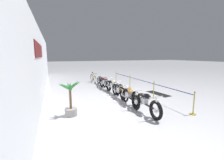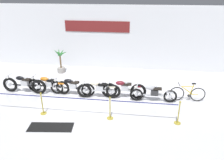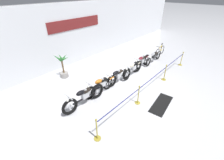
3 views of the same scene
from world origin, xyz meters
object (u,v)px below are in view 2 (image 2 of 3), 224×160
Objects in this scene: motorcycle_black_2 at (72,87)px; stanchion_far_right at (178,116)px; motorcycle_black_0 at (24,84)px; potted_palm_left_of_row at (61,62)px; stanchion_mid_right at (110,111)px; bicycle at (187,94)px; stanchion_far_left at (46,100)px; motorcycle_cream_3 at (99,89)px; motorcycle_orange_1 at (48,85)px; stanchion_mid_left at (43,107)px; floor_banner at (51,127)px; motorcycle_maroon_4 at (124,89)px; motorcycle_silver_5 at (153,93)px.

stanchion_far_right reaches higher than motorcycle_black_2.
motorcycle_black_0 is 7.93m from stanchion_far_right.
stanchion_mid_right is at bearing -51.86° from potted_palm_left_of_row.
stanchion_far_left is at bearing -162.13° from bicycle.
motorcycle_cream_3 is 1.37× the size of potted_palm_left_of_row.
motorcycle_orange_1 is 1.35× the size of bicycle.
motorcycle_black_2 is at bearing 68.69° from stanchion_mid_left.
stanchion_mid_right is (0.84, -1.83, -0.11)m from motorcycle_cream_3.
stanchion_far_right is 0.58× the size of floor_banner.
motorcycle_maroon_4 is 1.25× the size of floor_banner.
motorcycle_black_2 is at bearing 139.33° from stanchion_mid_right.
stanchion_mid_right is (2.26, -1.94, -0.12)m from motorcycle_black_2.
potted_palm_left_of_row is at bearing 128.14° from stanchion_mid_right.
floor_banner is at bearing -47.87° from motorcycle_black_0.
stanchion_mid_left is (0.93, -5.03, -0.38)m from potted_palm_left_of_row.
motorcycle_silver_5 reaches higher than floor_banner.
motorcycle_orange_1 is 2.24× the size of stanchion_mid_left.
motorcycle_black_2 is 1.05× the size of motorcycle_silver_5.
motorcycle_black_0 is 2.64m from stanchion_mid_left.
stanchion_mid_right is at bearing -40.67° from motorcycle_black_2.
stanchion_mid_left is at bearing -140.11° from motorcycle_cream_3.
motorcycle_black_2 is 2.29× the size of stanchion_far_right.
motorcycle_black_0 is 1.29m from motorcycle_orange_1.
motorcycle_orange_1 is 7.15m from bicycle.
motorcycle_black_0 is 2.34× the size of stanchion_mid_left.
bicycle is at bearing 3.13° from motorcycle_cream_3.
motorcycle_orange_1 is at bearing 179.20° from motorcycle_maroon_4.
stanchion_far_left is 4.83× the size of floor_banner.
stanchion_mid_right is 2.51m from floor_banner.
motorcycle_black_2 is 4.15m from motorcycle_silver_5.
motorcycle_orange_1 is at bearing 110.25° from stanchion_far_left.
motorcycle_black_0 reaches higher than motorcycle_silver_5.
motorcycle_orange_1 is 0.98× the size of motorcycle_black_2.
stanchion_far_left is 2.86m from stanchion_mid_right.
stanchion_mid_left reaches higher than floor_banner.
motorcycle_silver_5 is at bearing -2.46° from motorcycle_orange_1.
stanchion_mid_left reaches higher than motorcycle_black_0.
stanchion_far_right reaches higher than motorcycle_orange_1.
motorcycle_black_2 is at bearing 175.27° from motorcycle_cream_3.
stanchion_far_right is (2.42, -1.96, -0.13)m from motorcycle_maroon_4.
floor_banner is (1.65, -5.98, -0.73)m from potted_palm_left_of_row.
motorcycle_black_0 is at bearing 125.74° from floor_banner.
stanchion_mid_left is 1.24m from floor_banner.
motorcycle_cream_3 is at bearing 153.59° from stanchion_far_right.
stanchion_far_left is (-2.00, -1.83, 0.25)m from motorcycle_cream_3.
bicycle is at bearing 20.75° from floor_banner.
motorcycle_orange_1 is 0.27× the size of stanchion_far_left.
potted_palm_left_of_row is at bearing 102.48° from stanchion_far_left.
potted_palm_left_of_row is (-3.12, 3.21, 0.27)m from motorcycle_cream_3.
motorcycle_cream_3 is 0.98× the size of motorcycle_maroon_4.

